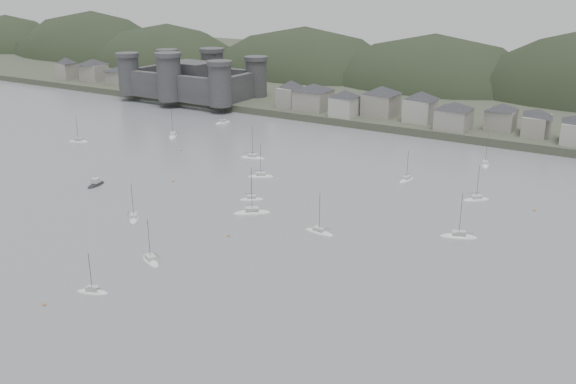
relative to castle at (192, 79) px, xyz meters
The scene contains 9 objects.
ground 216.45m from the castle, 56.28° to the right, with size 900.00×900.00×0.00m, color slate.
far_shore_land 166.61m from the castle, 43.83° to the left, with size 900.00×250.00×3.00m, color #383D2D.
forested_ridge 155.26m from the castle, 35.67° to the left, with size 851.55×103.94×102.57m.
castle is the anchor object (origin of this frame).
waterfront_town 170.64m from the castle, ahead, with size 451.48×28.46×12.92m.
sailboat_lead 195.50m from the castle, 55.61° to the right, with size 6.84×4.28×8.96m.
moored_fleet 150.59m from the castle, 46.61° to the right, with size 267.70×177.97×13.69m.
motor_launch_far 129.88m from the castle, 62.51° to the right, with size 3.81×7.40×3.70m.
mooring_buoys 165.38m from the castle, 51.87° to the right, with size 126.80×134.17×0.70m.
Camera 1 is at (80.13, -53.63, 58.52)m, focal length 39.21 mm.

